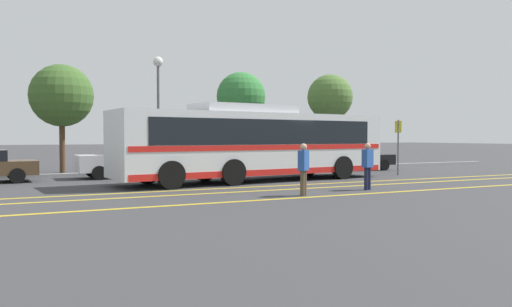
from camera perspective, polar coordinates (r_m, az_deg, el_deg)
name	(u,v)px	position (r m, az deg, el deg)	size (l,w,h in m)	color
ground_plane	(274,180)	(21.06, 2.06, -3.06)	(220.00, 220.00, 0.00)	#38383A
lane_strip_0	(281,186)	(18.69, 2.93, -3.68)	(0.20, 31.80, 0.01)	gold
lane_strip_1	(299,189)	(17.60, 4.90, -4.04)	(0.20, 31.80, 0.01)	gold
lane_strip_2	(336,196)	(15.72, 9.09, -4.76)	(0.20, 31.80, 0.01)	gold
curb_strip	(208,171)	(25.98, -5.56, -1.96)	(39.80, 0.36, 0.15)	#99999E
transit_bus	(256,142)	(20.55, -0.04, 1.28)	(12.29, 3.84, 3.12)	silver
parked_car_1	(125,160)	(23.15, -14.70, -0.70)	(4.20, 1.90, 1.63)	silver
parked_car_2	(260,159)	(24.86, 0.47, -0.58)	(4.94, 2.23, 1.49)	silver
parked_car_3	(356,158)	(27.94, 11.38, -0.45)	(4.14, 2.01, 1.37)	black
pedestrian_0	(368,163)	(17.55, 12.63, -1.12)	(0.47, 0.35, 1.61)	#191E38
pedestrian_1	(303,166)	(15.48, 5.45, -1.46)	(0.47, 0.43, 1.62)	brown
bus_stop_sign	(398,140)	(24.74, 15.94, 1.45)	(0.08, 0.40, 2.64)	#59595E
street_lamp	(158,87)	(26.70, -11.12, 7.50)	(0.52, 0.52, 6.01)	#59595E
tree_0	(241,97)	(30.36, -1.72, 6.45)	(2.97, 2.97, 5.75)	#513823
tree_1	(330,97)	(32.39, 8.46, 6.35)	(2.90, 2.90, 5.82)	#513823
tree_3	(62,96)	(27.25, -21.33, 6.15)	(3.15, 3.15, 5.50)	#513823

